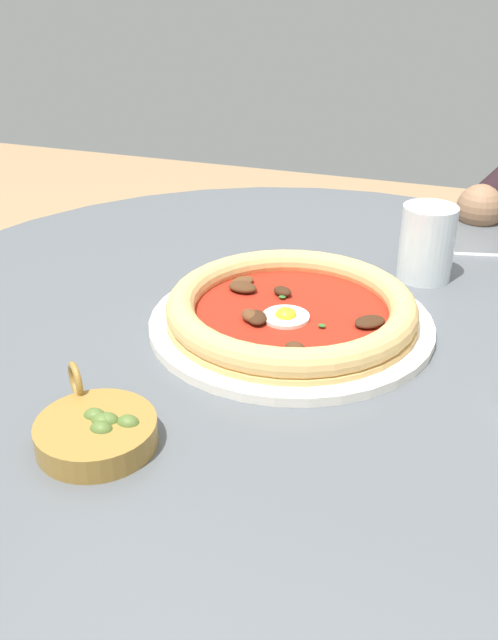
% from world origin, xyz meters
% --- Properties ---
extents(dining_table, '(1.01, 1.01, 0.72)m').
position_xyz_m(dining_table, '(0.00, 0.00, 0.59)').
color(dining_table, '#565B60').
rests_on(dining_table, ground).
extents(pizza_on_plate, '(0.31, 0.31, 0.04)m').
position_xyz_m(pizza_on_plate, '(0.00, 0.00, 0.74)').
color(pizza_on_plate, white).
rests_on(pizza_on_plate, dining_table).
extents(water_glass, '(0.07, 0.07, 0.09)m').
position_xyz_m(water_glass, '(0.12, 0.18, 0.76)').
color(water_glass, silver).
rests_on(water_glass, dining_table).
extents(olive_pan, '(0.11, 0.10, 0.05)m').
position_xyz_m(olive_pan, '(-0.09, -0.25, 0.73)').
color(olive_pan, olive).
rests_on(olive_pan, dining_table).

